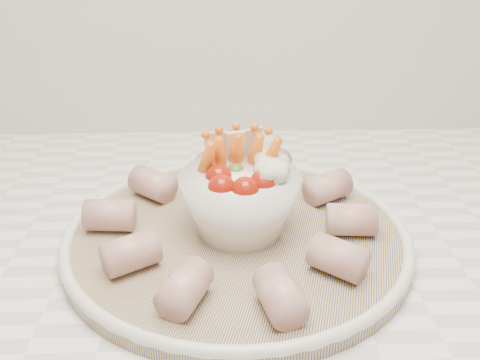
{
  "coord_description": "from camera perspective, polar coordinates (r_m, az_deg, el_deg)",
  "views": [
    {
      "loc": [
        -0.18,
        0.93,
        1.23
      ],
      "look_at": [
        -0.16,
        1.42,
        1.0
      ],
      "focal_mm": 40.0,
      "sensor_mm": 36.0,
      "label": 1
    }
  ],
  "objects": [
    {
      "name": "cured_meat_rolls",
      "position": [
        0.56,
        -0.41,
        -4.01
      ],
      "size": [
        0.3,
        0.31,
        0.03
      ],
      "color": "#A6514B",
      "rests_on": "serving_platter"
    },
    {
      "name": "veggie_bowl",
      "position": [
        0.55,
        0.09,
        -1.85
      ],
      "size": [
        0.12,
        0.12,
        0.1
      ],
      "color": "white",
      "rests_on": "serving_platter"
    },
    {
      "name": "serving_platter",
      "position": [
        0.57,
        -0.33,
        -5.86
      ],
      "size": [
        0.44,
        0.44,
        0.02
      ],
      "color": "navy",
      "rests_on": "kitchen_counter"
    }
  ]
}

